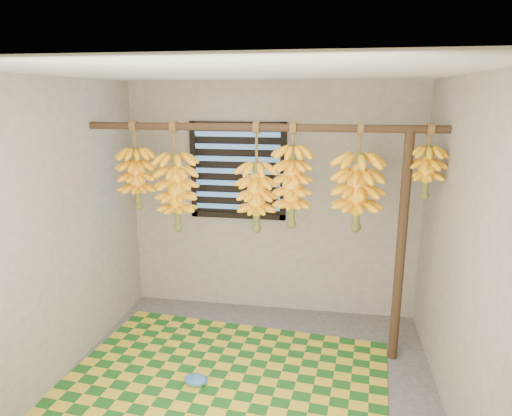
% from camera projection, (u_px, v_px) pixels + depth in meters
% --- Properties ---
extents(floor, '(3.00, 3.00, 0.01)m').
position_uv_depth(floor, '(244.00, 392.00, 3.57)').
color(floor, '#464646').
rests_on(floor, ground).
extents(ceiling, '(3.00, 3.00, 0.01)m').
position_uv_depth(ceiling, '(242.00, 72.00, 2.99)').
color(ceiling, silver).
rests_on(ceiling, wall_back).
extents(wall_back, '(3.00, 0.01, 2.40)m').
position_uv_depth(wall_back, '(272.00, 200.00, 4.72)').
color(wall_back, slate).
rests_on(wall_back, floor).
extents(wall_left, '(0.01, 3.00, 2.40)m').
position_uv_depth(wall_left, '(53.00, 236.00, 3.53)').
color(wall_left, slate).
rests_on(wall_left, floor).
extents(wall_right, '(0.01, 3.00, 2.40)m').
position_uv_depth(wall_right, '(465.00, 259.00, 3.03)').
color(wall_right, slate).
rests_on(wall_right, floor).
extents(window, '(1.00, 0.04, 1.00)m').
position_uv_depth(window, '(238.00, 171.00, 4.68)').
color(window, black).
rests_on(window, wall_back).
extents(hanging_pole, '(3.00, 0.06, 0.06)m').
position_uv_depth(hanging_pole, '(259.00, 127.00, 3.76)').
color(hanging_pole, '#3D2717').
rests_on(hanging_pole, wall_left).
extents(support_post, '(0.08, 0.08, 2.00)m').
position_uv_depth(support_post, '(401.00, 250.00, 3.80)').
color(support_post, '#3D2717').
rests_on(support_post, floor).
extents(woven_mat, '(2.74, 2.27, 0.01)m').
position_uv_depth(woven_mat, '(220.00, 388.00, 3.60)').
color(woven_mat, '#19571B').
rests_on(woven_mat, floor).
extents(plastic_bag, '(0.20, 0.16, 0.08)m').
position_uv_depth(plastic_bag, '(196.00, 380.00, 3.63)').
color(plastic_bag, '#306DB5').
rests_on(plastic_bag, woven_mat).
extents(banana_bunch_a, '(0.33, 0.33, 0.79)m').
position_uv_depth(banana_bunch_a, '(137.00, 178.00, 4.05)').
color(banana_bunch_a, brown).
rests_on(banana_bunch_a, hanging_pole).
extents(banana_bunch_b, '(0.36, 0.36, 0.97)m').
position_uv_depth(banana_bunch_b, '(177.00, 192.00, 4.02)').
color(banana_bunch_b, brown).
rests_on(banana_bunch_b, hanging_pole).
extents(banana_bunch_c, '(0.32, 0.32, 0.94)m').
position_uv_depth(banana_bunch_c, '(257.00, 197.00, 3.90)').
color(banana_bunch_c, brown).
rests_on(banana_bunch_c, hanging_pole).
extents(banana_bunch_d, '(0.30, 0.30, 0.88)m').
position_uv_depth(banana_bunch_d, '(292.00, 187.00, 3.83)').
color(banana_bunch_d, brown).
rests_on(banana_bunch_d, hanging_pole).
extents(banana_bunch_e, '(0.39, 0.39, 0.89)m').
position_uv_depth(banana_bunch_e, '(357.00, 192.00, 3.75)').
color(banana_bunch_e, brown).
rests_on(banana_bunch_e, hanging_pole).
extents(banana_bunch_f, '(0.27, 0.27, 0.60)m').
position_uv_depth(banana_bunch_f, '(427.00, 172.00, 3.62)').
color(banana_bunch_f, brown).
rests_on(banana_bunch_f, hanging_pole).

